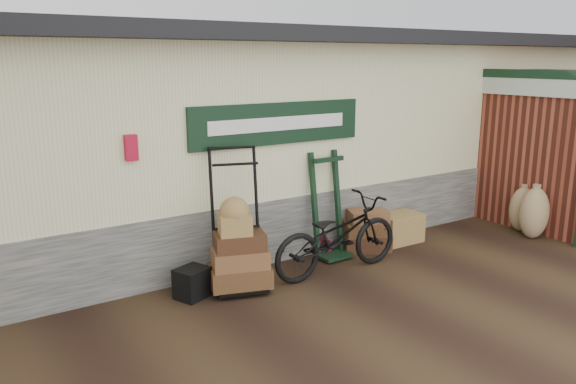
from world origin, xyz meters
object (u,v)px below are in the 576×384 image
at_px(green_barrow, 328,205).
at_px(wicker_hamper, 399,228).
at_px(suitcase_stack, 366,230).
at_px(porter_trolley, 236,218).
at_px(black_trunk, 192,283).
at_px(bicycle, 337,232).

distance_m(green_barrow, wicker_hamper, 1.42).
relative_size(suitcase_stack, wicker_hamper, 1.02).
xyz_separation_m(porter_trolley, green_barrow, (1.60, 0.23, -0.13)).
distance_m(porter_trolley, black_trunk, 0.94).
distance_m(green_barrow, black_trunk, 2.32).
distance_m(porter_trolley, green_barrow, 1.63).
xyz_separation_m(wicker_hamper, black_trunk, (-3.55, -0.16, -0.04)).
height_order(porter_trolley, wicker_hamper, porter_trolley).
height_order(green_barrow, suitcase_stack, green_barrow).
xyz_separation_m(green_barrow, wicker_hamper, (1.32, -0.10, -0.53)).
bearing_deg(suitcase_stack, porter_trolley, -176.67).
relative_size(wicker_hamper, bicycle, 0.35).
xyz_separation_m(suitcase_stack, wicker_hamper, (0.69, 0.01, -0.09)).
xyz_separation_m(wicker_hamper, bicycle, (-1.61, -0.48, 0.35)).
height_order(black_trunk, bicycle, bicycle).
height_order(porter_trolley, green_barrow, porter_trolley).
distance_m(wicker_hamper, bicycle, 1.72).
bearing_deg(bicycle, green_barrow, -26.66).
distance_m(porter_trolley, suitcase_stack, 2.31).
xyz_separation_m(black_trunk, bicycle, (1.94, -0.32, 0.39)).
distance_m(suitcase_stack, black_trunk, 2.86).
bearing_deg(black_trunk, green_barrow, 6.61).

